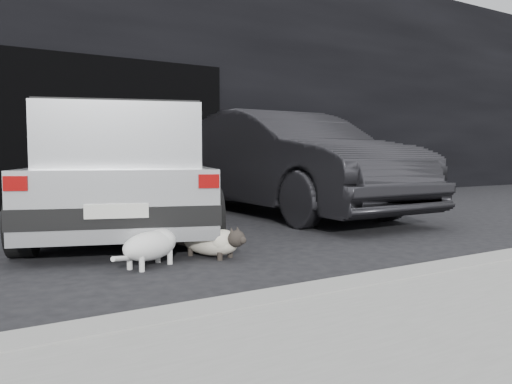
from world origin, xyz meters
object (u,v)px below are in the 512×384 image
silver_hatchback (124,166)px  cat_siamese (215,242)px  second_car (286,162)px  cat_white (153,244)px

silver_hatchback → cat_siamese: (0.25, -1.80, -0.63)m
silver_hatchback → second_car: bearing=29.9°
second_car → cat_siamese: second_car is taller
cat_white → second_car: bearing=102.9°
silver_hatchback → second_car: (2.63, 0.53, 0.02)m
cat_white → cat_siamese: bearing=69.2°
silver_hatchback → cat_siamese: silver_hatchback is taller
second_car → cat_siamese: size_ratio=6.12×
silver_hatchback → cat_siamese: 1.93m
cat_siamese → cat_white: cat_white is taller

